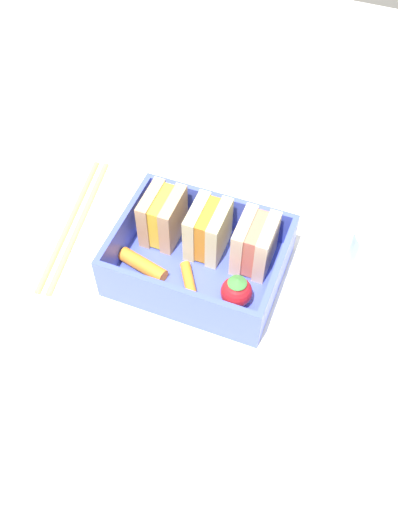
{
  "coord_description": "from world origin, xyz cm",
  "views": [
    {
      "loc": [
        12.66,
        -32.69,
        48.7
      ],
      "look_at": [
        0.0,
        0.0,
        2.7
      ],
      "focal_mm": 40.0,
      "sensor_mm": 36.0,
      "label": 1
    }
  ],
  "objects_px": {
    "drinking_glass": "(378,264)",
    "carrot_stick_left": "(191,283)",
    "sandwich_left": "(163,216)",
    "folded_napkin": "(124,409)",
    "sandwich_center_left": "(208,230)",
    "strawberry_far_left": "(236,291)",
    "sandwich_center": "(255,244)",
    "carrot_stick_far_left": "(143,265)",
    "chopstick_pair": "(74,222)"
  },
  "relations": [
    {
      "from": "carrot_stick_far_left",
      "to": "carrot_stick_left",
      "type": "xyz_separation_m",
      "value": [
        0.05,
        -0.0,
        -0.0
      ]
    },
    {
      "from": "sandwich_left",
      "to": "sandwich_center_left",
      "type": "distance_m",
      "value": 0.05
    },
    {
      "from": "sandwich_center",
      "to": "folded_napkin",
      "type": "height_order",
      "value": "sandwich_center"
    },
    {
      "from": "strawberry_far_left",
      "to": "carrot_stick_left",
      "type": "bearing_deg",
      "value": 179.49
    },
    {
      "from": "drinking_glass",
      "to": "folded_napkin",
      "type": "relative_size",
      "value": 0.6
    },
    {
      "from": "drinking_glass",
      "to": "sandwich_left",
      "type": "bearing_deg",
      "value": -176.55
    },
    {
      "from": "carrot_stick_far_left",
      "to": "carrot_stick_left",
      "type": "relative_size",
      "value": 1.14
    },
    {
      "from": "folded_napkin",
      "to": "sandwich_center",
      "type": "bearing_deg",
      "value": 73.15
    },
    {
      "from": "chopstick_pair",
      "to": "drinking_glass",
      "type": "relative_size",
      "value": 2.08
    },
    {
      "from": "carrot_stick_far_left",
      "to": "folded_napkin",
      "type": "height_order",
      "value": "carrot_stick_far_left"
    },
    {
      "from": "sandwich_left",
      "to": "sandwich_center_left",
      "type": "bearing_deg",
      "value": 0.0
    },
    {
      "from": "sandwich_left",
      "to": "chopstick_pair",
      "type": "distance_m",
      "value": 0.11
    },
    {
      "from": "sandwich_center_left",
      "to": "sandwich_left",
      "type": "bearing_deg",
      "value": 180.0
    },
    {
      "from": "chopstick_pair",
      "to": "sandwich_center_left",
      "type": "bearing_deg",
      "value": 5.22
    },
    {
      "from": "sandwich_center",
      "to": "folded_napkin",
      "type": "distance_m",
      "value": 0.2
    },
    {
      "from": "carrot_stick_far_left",
      "to": "strawberry_far_left",
      "type": "distance_m",
      "value": 0.1
    },
    {
      "from": "carrot_stick_far_left",
      "to": "carrot_stick_left",
      "type": "distance_m",
      "value": 0.05
    },
    {
      "from": "carrot_stick_far_left",
      "to": "chopstick_pair",
      "type": "height_order",
      "value": "carrot_stick_far_left"
    },
    {
      "from": "sandwich_center",
      "to": "drinking_glass",
      "type": "xyz_separation_m",
      "value": [
        0.12,
        0.01,
        0.01
      ]
    },
    {
      "from": "strawberry_far_left",
      "to": "drinking_glass",
      "type": "height_order",
      "value": "drinking_glass"
    },
    {
      "from": "strawberry_far_left",
      "to": "chopstick_pair",
      "type": "relative_size",
      "value": 0.19
    },
    {
      "from": "sandwich_left",
      "to": "carrot_stick_far_left",
      "type": "relative_size",
      "value": 1.07
    },
    {
      "from": "carrot_stick_left",
      "to": "chopstick_pair",
      "type": "xyz_separation_m",
      "value": [
        -0.16,
        0.04,
        -0.01
      ]
    },
    {
      "from": "carrot_stick_far_left",
      "to": "drinking_glass",
      "type": "height_order",
      "value": "drinking_glass"
    },
    {
      "from": "drinking_glass",
      "to": "sandwich_center",
      "type": "bearing_deg",
      "value": -173.65
    },
    {
      "from": "sandwich_center",
      "to": "sandwich_left",
      "type": "bearing_deg",
      "value": 180.0
    },
    {
      "from": "sandwich_left",
      "to": "carrot_stick_left",
      "type": "distance_m",
      "value": 0.08
    },
    {
      "from": "sandwich_center_left",
      "to": "folded_napkin",
      "type": "bearing_deg",
      "value": -92.23
    },
    {
      "from": "carrot_stick_far_left",
      "to": "drinking_glass",
      "type": "relative_size",
      "value": 0.56
    },
    {
      "from": "sandwich_center_left",
      "to": "strawberry_far_left",
      "type": "height_order",
      "value": "sandwich_center_left"
    },
    {
      "from": "sandwich_center_left",
      "to": "carrot_stick_far_left",
      "type": "xyz_separation_m",
      "value": [
        -0.05,
        -0.05,
        -0.02
      ]
    },
    {
      "from": "drinking_glass",
      "to": "carrot_stick_left",
      "type": "bearing_deg",
      "value": -158.46
    },
    {
      "from": "carrot_stick_left",
      "to": "drinking_glass",
      "type": "bearing_deg",
      "value": 21.54
    },
    {
      "from": "strawberry_far_left",
      "to": "chopstick_pair",
      "type": "height_order",
      "value": "strawberry_far_left"
    },
    {
      "from": "chopstick_pair",
      "to": "drinking_glass",
      "type": "distance_m",
      "value": 0.33
    },
    {
      "from": "sandwich_left",
      "to": "sandwich_center",
      "type": "height_order",
      "value": "same"
    },
    {
      "from": "sandwich_left",
      "to": "folded_napkin",
      "type": "bearing_deg",
      "value": -77.32
    },
    {
      "from": "folded_napkin",
      "to": "sandwich_left",
      "type": "bearing_deg",
      "value": 102.68
    },
    {
      "from": "strawberry_far_left",
      "to": "chopstick_pair",
      "type": "xyz_separation_m",
      "value": [
        -0.2,
        0.04,
        -0.03
      ]
    },
    {
      "from": "strawberry_far_left",
      "to": "chopstick_pair",
      "type": "bearing_deg",
      "value": 169.11
    },
    {
      "from": "strawberry_far_left",
      "to": "carrot_stick_far_left",
      "type": "bearing_deg",
      "value": 178.9
    },
    {
      "from": "sandwich_center_left",
      "to": "sandwich_center",
      "type": "xyz_separation_m",
      "value": [
        0.05,
        0.0,
        0.0
      ]
    },
    {
      "from": "carrot_stick_left",
      "to": "strawberry_far_left",
      "type": "bearing_deg",
      "value": -0.51
    },
    {
      "from": "sandwich_left",
      "to": "drinking_glass",
      "type": "xyz_separation_m",
      "value": [
        0.22,
        0.01,
        0.01
      ]
    },
    {
      "from": "sandwich_center_left",
      "to": "folded_napkin",
      "type": "xyz_separation_m",
      "value": [
        -0.01,
        -0.19,
        -0.04
      ]
    },
    {
      "from": "carrot_stick_far_left",
      "to": "drinking_glass",
      "type": "distance_m",
      "value": 0.23
    },
    {
      "from": "sandwich_center",
      "to": "carrot_stick_far_left",
      "type": "distance_m",
      "value": 0.12
    },
    {
      "from": "sandwich_left",
      "to": "carrot_stick_left",
      "type": "height_order",
      "value": "sandwich_left"
    },
    {
      "from": "chopstick_pair",
      "to": "strawberry_far_left",
      "type": "bearing_deg",
      "value": -10.89
    },
    {
      "from": "carrot_stick_far_left",
      "to": "chopstick_pair",
      "type": "xyz_separation_m",
      "value": [
        -0.1,
        0.04,
        -0.02
      ]
    }
  ]
}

